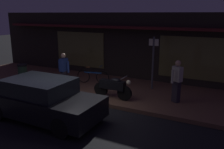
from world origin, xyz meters
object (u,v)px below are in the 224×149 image
trash_bin (23,73)px  sign_post (153,60)px  motorcycle (113,87)px  person_photographer (64,70)px  bicycle_parked (93,76)px  parked_car_near (43,99)px  person_bystander (177,80)px

trash_bin → sign_post: bearing=18.0°
motorcycle → trash_bin: bearing=179.7°
trash_bin → person_photographer: bearing=1.9°
person_photographer → trash_bin: (-2.56, -0.09, -0.41)m
bicycle_parked → sign_post: 3.11m
motorcycle → sign_post: (1.00, 2.02, 0.86)m
sign_post → motorcycle: bearing=-116.3°
sign_post → trash_bin: (-6.13, -1.99, -0.89)m
trash_bin → parked_car_near: bearing=-34.8°
person_photographer → trash_bin: size_ratio=1.80×
bicycle_parked → motorcycle: bearing=-38.3°
motorcycle → person_bystander: (2.38, 0.76, 0.38)m
bicycle_parked → sign_post: bearing=10.1°
person_bystander → trash_bin: (-7.52, -0.73, -0.41)m
trash_bin → parked_car_near: size_ratio=0.23×
person_photographer → trash_bin: person_photographer is taller
bicycle_parked → parked_car_near: bearing=-82.8°
sign_post → parked_car_near: sign_post is taller
person_bystander → trash_bin: size_ratio=1.80×
person_bystander → sign_post: size_ratio=0.70×
motorcycle → sign_post: sign_post is taller
bicycle_parked → parked_car_near: 4.12m
bicycle_parked → person_photographer: 1.63m
sign_post → parked_car_near: size_ratio=0.58×
parked_car_near → motorcycle: bearing=61.7°
bicycle_parked → trash_bin: bearing=-155.5°
parked_car_near → person_bystander: bearing=41.6°
motorcycle → bicycle_parked: (-1.90, 1.50, -0.14)m
person_bystander → sign_post: bearing=137.8°
person_bystander → trash_bin: 7.56m
bicycle_parked → person_photographer: bearing=-115.9°
sign_post → parked_car_near: 5.24m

